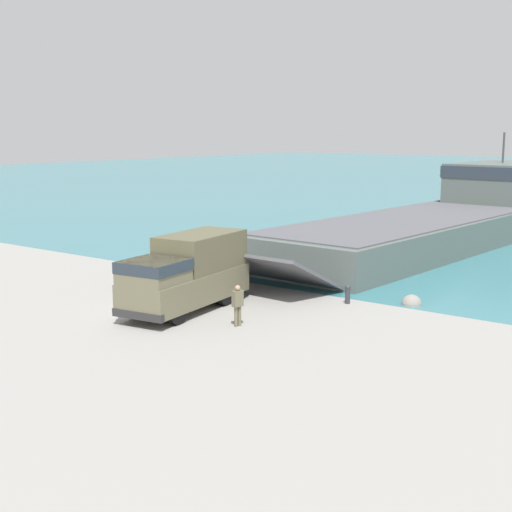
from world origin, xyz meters
The scene contains 7 objects.
ground_plane centered at (0.00, 0.00, 0.00)m, with size 240.00×240.00×0.00m, color gray.
landing_craft centered at (2.52, 28.38, 1.81)m, with size 10.31×37.91×7.56m.
military_truck centered at (1.24, 1.45, 1.64)m, with size 3.31×7.15×3.24m.
soldier_on_ramp centered at (4.67, 0.69, 0.97)m, with size 0.33×0.48×1.68m.
mooring_bollard centered at (6.27, 6.65, 0.47)m, with size 0.26×0.26×0.87m.
shoreline_rock_a centered at (8.69, 8.17, 0.00)m, with size 0.94×0.94×0.94m, color gray.
shoreline_rock_b centered at (-6.36, 8.78, 0.00)m, with size 0.68×0.68×0.68m, color #66605B.
Camera 1 is at (21.90, -20.86, 7.75)m, focal length 50.00 mm.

